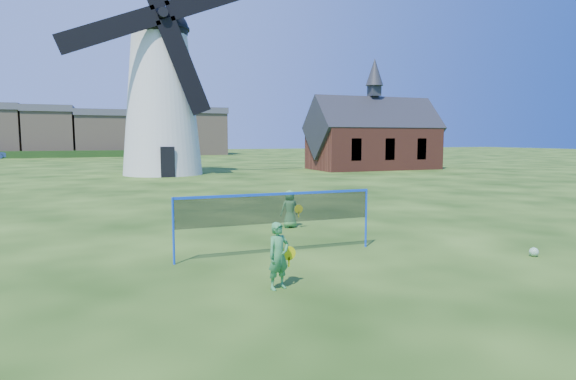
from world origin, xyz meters
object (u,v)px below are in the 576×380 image
at_px(player_girl, 279,256).
at_px(windmill, 161,92).
at_px(player_boy, 290,209).
at_px(play_ball, 534,252).
at_px(chapel, 373,138).
at_px(badminton_net, 277,209).

bearing_deg(player_girl, windmill, 69.59).
height_order(windmill, player_boy, windmill).
xyz_separation_m(player_girl, play_ball, (6.69, 0.16, -0.54)).
bearing_deg(windmill, chapel, -0.19).
bearing_deg(badminton_net, windmill, 89.11).
distance_m(player_girl, play_ball, 6.71).
bearing_deg(play_ball, chapel, 65.88).
xyz_separation_m(player_girl, player_boy, (2.49, 5.86, -0.04)).
bearing_deg(badminton_net, chapel, 55.22).
bearing_deg(player_girl, player_boy, 48.99).
distance_m(windmill, chapel, 19.28).
height_order(badminton_net, player_boy, badminton_net).
height_order(badminton_net, player_girl, badminton_net).
distance_m(chapel, player_boy, 30.41).
height_order(windmill, badminton_net, windmill).
bearing_deg(play_ball, player_boy, 126.39).
bearing_deg(play_ball, windmill, 100.06).
height_order(chapel, badminton_net, chapel).
xyz_separation_m(windmill, player_girl, (-1.30, -30.51, -5.78)).
xyz_separation_m(windmill, badminton_net, (-0.43, -27.96, -5.29)).
relative_size(chapel, player_girl, 9.20).
height_order(player_boy, play_ball, player_boy).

